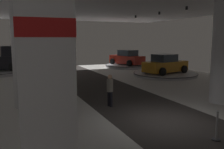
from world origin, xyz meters
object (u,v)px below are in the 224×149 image
column_right (224,50)px  visitor_walking_near (110,88)px  brand_sign_pylon (47,95)px  display_car_far_right (165,65)px  column_left (29,50)px  display_platform_deep_right (127,66)px  display_car_deep_right (127,58)px  display_platform_far_right (165,74)px

column_right → visitor_walking_near: column_right is taller
brand_sign_pylon → display_car_far_right: brand_sign_pylon is taller
column_left → brand_sign_pylon: (-0.24, -7.55, -0.57)m
display_platform_deep_right → display_car_deep_right: (0.01, -0.03, 0.91)m
display_platform_deep_right → display_platform_far_right: bearing=-87.4°
brand_sign_pylon → display_car_far_right: bearing=47.4°
display_platform_far_right → visitor_walking_near: (-8.58, -7.58, 0.77)m
display_car_deep_right → display_platform_far_right: bearing=-87.4°
column_right → display_car_deep_right: column_right is taller
column_left → column_right: 9.83m
column_right → display_car_deep_right: bearing=81.1°
column_left → brand_sign_pylon: 7.58m
display_car_deep_right → visitor_walking_near: size_ratio=2.86×
display_platform_far_right → display_car_far_right: 0.87m
column_right → column_left: bearing=161.1°
display_platform_far_right → column_left: bearing=-154.1°
display_platform_far_right → display_platform_deep_right: size_ratio=1.15×
brand_sign_pylon → display_car_deep_right: bearing=59.6°
brand_sign_pylon → display_platform_far_right: size_ratio=0.73×
display_car_far_right → display_platform_deep_right: (-0.30, 7.18, -0.82)m
display_platform_far_right → visitor_walking_near: size_ratio=3.61×
display_car_deep_right → display_platform_deep_right: bearing=107.7°
display_car_far_right → visitor_walking_near: display_car_far_right is taller
column_left → column_right: same height
column_left → display_platform_far_right: 13.76m
column_left → display_platform_deep_right: column_left is taller
display_car_far_right → display_platform_deep_right: display_car_far_right is taller
brand_sign_pylon → display_car_deep_right: 23.91m
column_left → display_platform_far_right: bearing=25.9°
display_platform_far_right → display_car_far_right: bearing=-166.9°
display_platform_deep_right → display_car_far_right: bearing=-87.6°
column_left → visitor_walking_near: (3.57, -1.67, -1.84)m
column_left → display_car_deep_right: 17.70m
column_left → display_car_deep_right: (11.83, 13.05, -1.66)m
display_platform_deep_right → display_car_deep_right: display_car_deep_right is taller
column_left → brand_sign_pylon: size_ratio=1.31×
display_platform_far_right → display_platform_deep_right: 7.18m
column_left → display_platform_deep_right: (11.82, 13.08, -2.57)m
column_left → display_platform_deep_right: bearing=47.9°
column_right → display_platform_deep_right: (2.52, 16.27, -2.57)m
visitor_walking_near → column_left: bearing=155.0°
brand_sign_pylon → display_platform_far_right: (12.39, 13.46, -2.04)m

